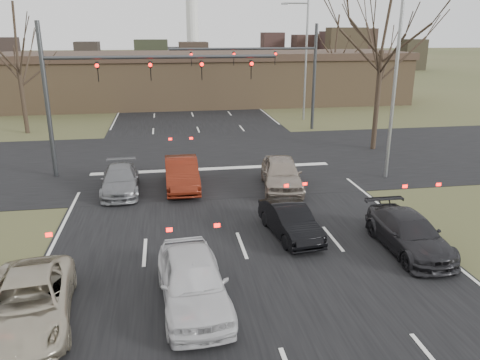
# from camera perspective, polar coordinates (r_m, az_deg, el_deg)

# --- Properties ---
(ground) EXTENTS (360.00, 360.00, 0.00)m
(ground) POSITION_cam_1_polar(r_m,az_deg,el_deg) (14.74, 2.17, -13.05)
(ground) COLOR #404525
(ground) RESTS_ON ground
(road_main) EXTENTS (14.00, 300.00, 0.02)m
(road_main) POSITION_cam_1_polar(r_m,az_deg,el_deg) (72.82, -7.32, 11.80)
(road_main) COLOR black
(road_main) RESTS_ON ground
(road_cross) EXTENTS (200.00, 14.00, 0.02)m
(road_cross) POSITION_cam_1_polar(r_m,az_deg,el_deg) (28.52, -3.75, 2.49)
(road_cross) COLOR black
(road_cross) RESTS_ON ground
(building) EXTENTS (42.40, 10.40, 5.30)m
(building) POSITION_cam_1_polar(r_m,az_deg,el_deg) (50.82, -4.13, 12.31)
(building) COLOR brown
(building) RESTS_ON ground
(mast_arm_near) EXTENTS (12.12, 0.24, 8.00)m
(mast_arm_near) POSITION_cam_1_polar(r_m,az_deg,el_deg) (25.64, -15.49, 11.67)
(mast_arm_near) COLOR #383A3D
(mast_arm_near) RESTS_ON ground
(mast_arm_far) EXTENTS (11.12, 0.24, 8.00)m
(mast_arm_far) POSITION_cam_1_polar(r_m,az_deg,el_deg) (36.53, 4.78, 13.83)
(mast_arm_far) COLOR #383A3D
(mast_arm_far) RESTS_ON ground
(streetlight_right_near) EXTENTS (2.34, 0.25, 10.00)m
(streetlight_right_near) POSITION_cam_1_polar(r_m,az_deg,el_deg) (25.19, 18.12, 12.51)
(streetlight_right_near) COLOR gray
(streetlight_right_near) RESTS_ON ground
(streetlight_right_far) EXTENTS (2.34, 0.25, 10.00)m
(streetlight_right_far) POSITION_cam_1_polar(r_m,az_deg,el_deg) (41.18, 7.82, 14.97)
(streetlight_right_far) COLOR gray
(streetlight_right_far) RESTS_ON ground
(tree_right_near) EXTENTS (6.90, 6.90, 11.50)m
(tree_right_near) POSITION_cam_1_polar(r_m,az_deg,el_deg) (31.48, 17.32, 19.55)
(tree_right_near) COLOR black
(tree_right_near) RESTS_ON ground
(tree_left_far) EXTENTS (5.70, 5.70, 9.50)m
(tree_left_far) POSITION_cam_1_polar(r_m,az_deg,el_deg) (38.81, -25.89, 15.86)
(tree_left_far) COLOR black
(tree_left_far) RESTS_ON ground
(tree_right_far) EXTENTS (5.40, 5.40, 9.00)m
(tree_right_far) POSITION_cam_1_polar(r_m,az_deg,el_deg) (50.53, 11.61, 16.86)
(tree_right_far) COLOR black
(tree_right_far) RESTS_ON ground
(car_silver_suv) EXTENTS (2.71, 4.92, 1.31)m
(car_silver_suv) POSITION_cam_1_polar(r_m,az_deg,el_deg) (14.01, -24.35, -13.50)
(car_silver_suv) COLOR #AFA68E
(car_silver_suv) RESTS_ON ground
(car_white_sedan) EXTENTS (2.16, 4.71, 1.57)m
(car_white_sedan) POSITION_cam_1_polar(r_m,az_deg,el_deg) (13.62, -5.77, -12.13)
(car_white_sedan) COLOR silver
(car_white_sedan) RESTS_ON ground
(car_black_hatch) EXTENTS (1.80, 3.94, 1.25)m
(car_black_hatch) POSITION_cam_1_polar(r_m,az_deg,el_deg) (17.98, 6.12, -4.96)
(car_black_hatch) COLOR black
(car_black_hatch) RESTS_ON ground
(car_charcoal_sedan) EXTENTS (1.82, 4.47, 1.30)m
(car_charcoal_sedan) POSITION_cam_1_polar(r_m,az_deg,el_deg) (17.82, 19.91, -6.13)
(car_charcoal_sedan) COLOR black
(car_charcoal_sedan) RESTS_ON ground
(car_grey_ahead) EXTENTS (1.90, 4.36, 1.25)m
(car_grey_ahead) POSITION_cam_1_polar(r_m,az_deg,el_deg) (23.36, -14.39, 0.00)
(car_grey_ahead) COLOR slate
(car_grey_ahead) RESTS_ON ground
(car_red_ahead) EXTENTS (1.63, 4.56, 1.50)m
(car_red_ahead) POSITION_cam_1_polar(r_m,az_deg,el_deg) (23.40, -7.12, 0.80)
(car_red_ahead) COLOR #58190C
(car_red_ahead) RESTS_ON ground
(car_silver_ahead) EXTENTS (2.49, 4.85, 1.58)m
(car_silver_ahead) POSITION_cam_1_polar(r_m,az_deg,el_deg) (23.17, 5.07, 0.80)
(car_silver_ahead) COLOR gray
(car_silver_ahead) RESTS_ON ground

